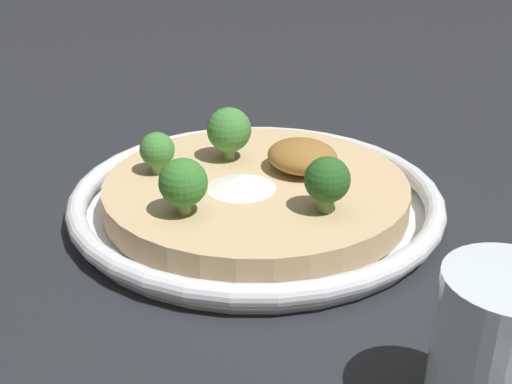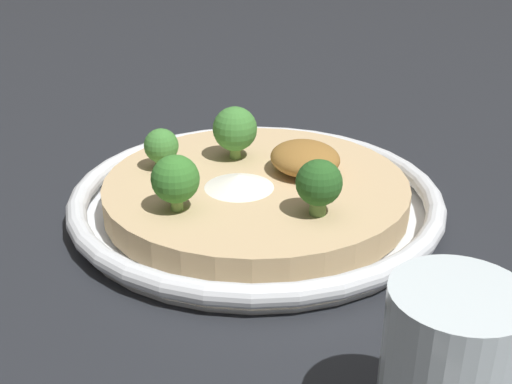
{
  "view_description": "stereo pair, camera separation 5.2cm",
  "coord_description": "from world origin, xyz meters",
  "px_view_note": "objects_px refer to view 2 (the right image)",
  "views": [
    {
      "loc": [
        -0.42,
        0.22,
        0.24
      ],
      "look_at": [
        0.0,
        0.0,
        0.02
      ],
      "focal_mm": 45.0,
      "sensor_mm": 36.0,
      "label": 1
    },
    {
      "loc": [
        -0.44,
        0.17,
        0.24
      ],
      "look_at": [
        0.0,
        0.0,
        0.02
      ],
      "focal_mm": 45.0,
      "sensor_mm": 36.0,
      "label": 2
    }
  ],
  "objects_px": {
    "risotto_bowl": "(256,196)",
    "broccoli_right": "(236,129)",
    "broccoli_back": "(175,180)",
    "drinking_glass": "(449,370)",
    "broccoli_back_right": "(161,147)",
    "broccoli_left": "(319,184)"
  },
  "relations": [
    {
      "from": "risotto_bowl",
      "to": "broccoli_right",
      "type": "distance_m",
      "value": 0.06
    },
    {
      "from": "risotto_bowl",
      "to": "broccoli_back",
      "type": "bearing_deg",
      "value": 111.4
    },
    {
      "from": "drinking_glass",
      "to": "broccoli_back_right",
      "type": "bearing_deg",
      "value": 10.57
    },
    {
      "from": "risotto_bowl",
      "to": "drinking_glass",
      "type": "height_order",
      "value": "drinking_glass"
    },
    {
      "from": "risotto_bowl",
      "to": "broccoli_back_right",
      "type": "distance_m",
      "value": 0.09
    },
    {
      "from": "broccoli_back",
      "to": "drinking_glass",
      "type": "xyz_separation_m",
      "value": [
        -0.23,
        -0.07,
        -0.01
      ]
    },
    {
      "from": "broccoli_left",
      "to": "broccoli_back",
      "type": "bearing_deg",
      "value": 64.75
    },
    {
      "from": "broccoli_back_right",
      "to": "broccoli_right",
      "type": "height_order",
      "value": "broccoli_right"
    },
    {
      "from": "broccoli_back",
      "to": "drinking_glass",
      "type": "bearing_deg",
      "value": -163.84
    },
    {
      "from": "risotto_bowl",
      "to": "broccoli_left",
      "type": "relative_size",
      "value": 7.24
    },
    {
      "from": "risotto_bowl",
      "to": "broccoli_right",
      "type": "bearing_deg",
      "value": -1.19
    },
    {
      "from": "broccoli_left",
      "to": "drinking_glass",
      "type": "xyz_separation_m",
      "value": [
        -0.19,
        0.03,
        -0.01
      ]
    },
    {
      "from": "broccoli_back",
      "to": "broccoli_back_right",
      "type": "bearing_deg",
      "value": -6.37
    },
    {
      "from": "broccoli_back_right",
      "to": "broccoli_right",
      "type": "bearing_deg",
      "value": -90.93
    },
    {
      "from": "risotto_bowl",
      "to": "drinking_glass",
      "type": "bearing_deg",
      "value": 178.48
    },
    {
      "from": "broccoli_left",
      "to": "drinking_glass",
      "type": "relative_size",
      "value": 0.49
    },
    {
      "from": "broccoli_left",
      "to": "broccoli_back",
      "type": "xyz_separation_m",
      "value": [
        0.04,
        0.09,
        0.0
      ]
    },
    {
      "from": "broccoli_back_right",
      "to": "drinking_glass",
      "type": "distance_m",
      "value": 0.31
    },
    {
      "from": "broccoli_back_right",
      "to": "drinking_glass",
      "type": "bearing_deg",
      "value": -169.43
    },
    {
      "from": "broccoli_left",
      "to": "broccoli_back_right",
      "type": "relative_size",
      "value": 1.21
    },
    {
      "from": "broccoli_left",
      "to": "broccoli_right",
      "type": "distance_m",
      "value": 0.12
    },
    {
      "from": "broccoli_right",
      "to": "broccoli_back",
      "type": "bearing_deg",
      "value": 136.43
    }
  ]
}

